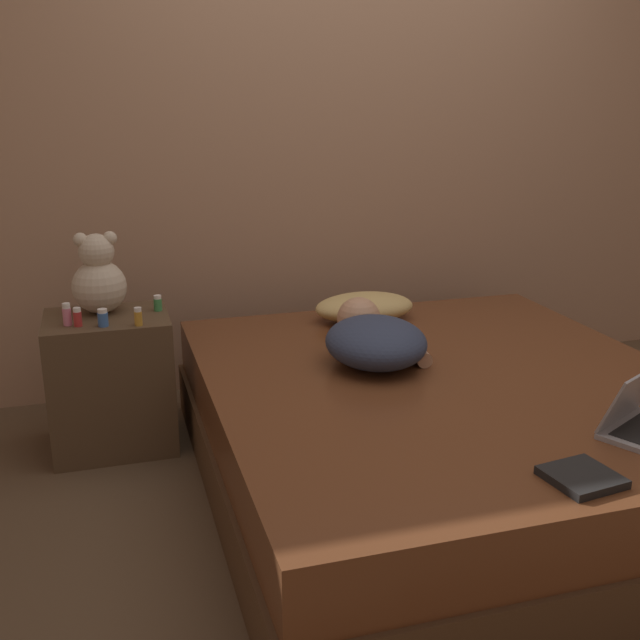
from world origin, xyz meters
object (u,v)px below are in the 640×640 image
(teddy_bear, at_px, (99,278))
(bottle_red, at_px, (78,317))
(bottle_blue, at_px, (103,318))
(book, at_px, (582,477))
(person_lying, at_px, (374,338))
(bottle_pink, at_px, (67,315))
(bottle_amber, at_px, (138,317))
(pillow, at_px, (364,307))
(bottle_green, at_px, (158,303))

(teddy_bear, bearing_deg, bottle_red, -117.83)
(bottle_blue, bearing_deg, book, -48.72)
(bottle_red, bearing_deg, book, -47.17)
(person_lying, bearing_deg, bottle_pink, 168.94)
(bottle_pink, distance_m, bottle_amber, 0.28)
(person_lying, xyz_separation_m, bottle_red, (-1.10, 0.34, 0.08))
(pillow, xyz_separation_m, bottle_blue, (-1.15, -0.20, 0.10))
(teddy_bear, bearing_deg, bottle_blue, -88.89)
(person_lying, bearing_deg, pillow, 80.83)
(bottle_blue, bearing_deg, bottle_amber, -12.22)
(bottle_red, relative_size, bottle_amber, 1.03)
(person_lying, relative_size, bottle_amber, 8.83)
(bottle_amber, distance_m, bottle_green, 0.21)
(person_lying, distance_m, teddy_bear, 1.15)
(bottle_pink, height_order, bottle_green, bottle_pink)
(pillow, xyz_separation_m, bottle_pink, (-1.28, -0.14, 0.11))
(bottle_amber, bearing_deg, pillow, 12.41)
(pillow, bearing_deg, bottle_amber, -167.59)
(pillow, height_order, book, pillow)
(person_lying, relative_size, bottle_blue, 9.18)
(bottle_blue, distance_m, book, 1.84)
(pillow, height_order, teddy_bear, teddy_bear)
(teddy_bear, relative_size, bottle_amber, 4.64)
(pillow, xyz_separation_m, bottle_red, (-1.25, -0.17, 0.11))
(person_lying, xyz_separation_m, bottle_green, (-0.78, 0.48, 0.08))
(bottle_red, relative_size, book, 0.37)
(bottle_amber, relative_size, bottle_green, 1.10)
(pillow, bearing_deg, book, -87.91)
(pillow, distance_m, book, 1.57)
(bottle_green, relative_size, book, 0.33)
(pillow, relative_size, bottle_green, 6.98)
(bottle_amber, bearing_deg, bottle_green, 64.33)
(pillow, relative_size, bottle_red, 6.17)
(person_lying, xyz_separation_m, bottle_amber, (-0.87, 0.29, 0.08))
(person_lying, bearing_deg, book, -72.22)
(person_lying, relative_size, bottle_pink, 7.21)
(bottle_amber, relative_size, bottle_blue, 1.04)
(bottle_blue, bearing_deg, teddy_bear, 91.11)
(pillow, xyz_separation_m, person_lying, (-0.15, -0.51, 0.03))
(person_lying, distance_m, bottle_blue, 1.06)
(pillow, relative_size, teddy_bear, 1.37)
(bottle_green, bearing_deg, bottle_red, -157.43)
(bottle_blue, height_order, bottle_green, bottle_blue)
(pillow, bearing_deg, bottle_green, -177.81)
(bottle_red, bearing_deg, bottle_amber, -14.11)
(bottle_pink, relative_size, bottle_blue, 1.27)
(teddy_bear, bearing_deg, pillow, -0.17)
(bottle_amber, distance_m, bottle_blue, 0.14)
(book, bearing_deg, bottle_blue, 131.28)
(pillow, bearing_deg, bottle_blue, -170.36)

